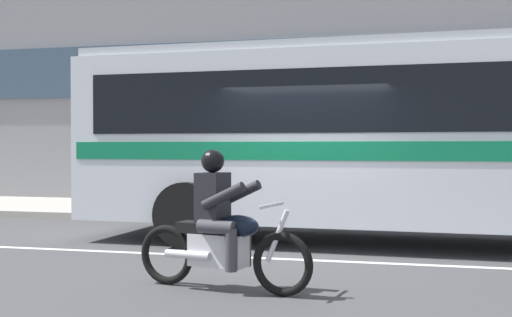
# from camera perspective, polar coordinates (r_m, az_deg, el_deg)

# --- Properties ---
(ground_plane) EXTENTS (60.00, 60.00, 0.00)m
(ground_plane) POSITION_cam_1_polar(r_m,az_deg,el_deg) (10.01, 3.98, -8.14)
(ground_plane) COLOR #3D3D3F
(sidewalk_curb) EXTENTS (28.00, 3.80, 0.15)m
(sidewalk_curb) POSITION_cam_1_polar(r_m,az_deg,el_deg) (15.00, 7.44, -4.78)
(sidewalk_curb) COLOR #A39E93
(sidewalk_curb) RESTS_ON ground_plane
(lane_center_stripe) EXTENTS (26.60, 0.14, 0.01)m
(lane_center_stripe) POSITION_cam_1_polar(r_m,az_deg,el_deg) (9.43, 3.32, -8.68)
(lane_center_stripe) COLOR silver
(lane_center_stripe) RESTS_ON ground_plane
(office_building_facade) EXTENTS (28.00, 0.89, 10.49)m
(office_building_facade) POSITION_cam_1_polar(r_m,az_deg,el_deg) (17.58, 8.37, 13.04)
(office_building_facade) COLOR gray
(office_building_facade) RESTS_ON ground_plane
(transit_bus) EXTENTS (10.65, 2.94, 3.22)m
(transit_bus) POSITION_cam_1_polar(r_m,az_deg,el_deg) (10.93, 12.55, 2.52)
(transit_bus) COLOR silver
(transit_bus) RESTS_ON ground_plane
(motorcycle_with_rider) EXTENTS (2.12, 0.71, 1.56)m
(motorcycle_with_rider) POSITION_cam_1_polar(r_m,az_deg,el_deg) (7.38, -3.04, -6.28)
(motorcycle_with_rider) COLOR black
(motorcycle_with_rider) RESTS_ON ground_plane
(fire_hydrant) EXTENTS (0.22, 0.30, 0.75)m
(fire_hydrant) POSITION_cam_1_polar(r_m,az_deg,el_deg) (13.78, 21.02, -3.51)
(fire_hydrant) COLOR gold
(fire_hydrant) RESTS_ON sidewalk_curb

